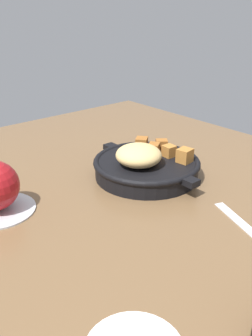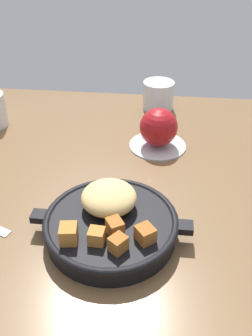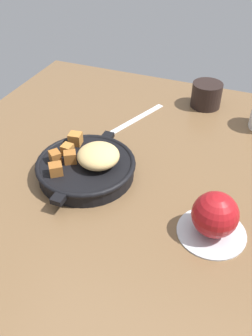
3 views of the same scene
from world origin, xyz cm
name	(u,v)px [view 2 (image 2 of 3)]	position (x,y,z in cm)	size (l,w,h in cm)	color
ground_plane	(111,205)	(0.00, 0.00, -1.20)	(103.95, 95.96, 2.40)	brown
cast_iron_skillet	(111,222)	(1.25, -8.67, 2.69)	(25.83, 21.55, 7.68)	black
saucer_plate	(158,145)	(7.75, 19.91, 0.30)	(12.76, 12.76, 0.60)	#B7BABF
red_apple	(159,127)	(7.75, 19.91, 4.79)	(8.39, 8.39, 8.39)	maroon
water_glass_short	(158,95)	(7.00, 39.49, 3.67)	(8.11, 8.11, 7.34)	silver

